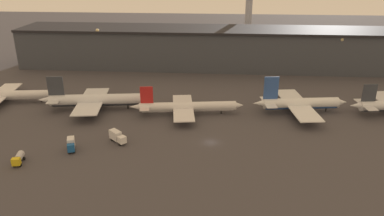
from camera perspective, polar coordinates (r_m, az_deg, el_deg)
The scene contains 12 objects.
ground at distance 121.56m, azimuth 2.87°, elevation -5.27°, with size 600.00×600.00×0.00m, color #423F44.
terminal_building at distance 203.70m, azimuth 3.72°, elevation 9.13°, with size 209.84×28.33×21.02m.
airplane_0 at distance 171.77m, azimuth -26.94°, elevation 1.72°, with size 48.96×33.06×12.14m.
airplane_1 at distance 150.74m, azimuth -14.62°, elevation 1.15°, with size 43.83×30.88×13.74m.
airplane_2 at distance 141.59m, azimuth -0.84°, elevation 0.18°, with size 43.38×27.80×11.39m.
airplane_3 at distance 149.20m, azimuth 16.08°, elevation 0.66°, with size 36.95×34.68×14.49m.
service_vehicle_2 at distance 123.15m, azimuth -11.33°, elevation -4.26°, with size 6.66×6.27×3.72m.
service_vehicle_3 at distance 121.64m, azimuth -17.95°, elevation -5.28°, with size 3.78×5.71×3.88m.
service_vehicle_4 at distance 120.05m, azimuth -24.94°, elevation -6.97°, with size 3.27×6.06×2.77m.
lamp_post_0 at distance 200.47m, azimuth -14.03°, elevation 9.44°, with size 1.80×1.80×22.23m.
lamp_post_1 at distance 199.65m, azimuth 21.65°, elevation 8.05°, with size 1.80×1.80×19.54m.
control_tower at distance 253.35m, azimuth 8.69°, elevation 15.27°, with size 9.00×9.00×47.12m.
Camera 1 is at (2.31, -108.13, 55.50)m, focal length 35.00 mm.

